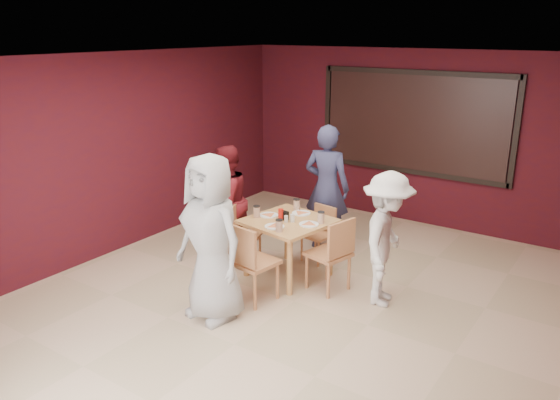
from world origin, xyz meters
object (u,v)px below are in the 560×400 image
Objects in this scene: diner_left at (226,201)px; diner_right at (386,239)px; chair_front at (249,259)px; chair_left at (241,231)px; diner_front at (211,238)px; diner_back at (327,188)px; chair_right at (333,251)px; chair_back at (320,230)px; dining_table at (288,227)px.

diner_right reaches higher than diner_left.
chair_left is at bearing 133.47° from chair_front.
chair_front is at bearing 82.53° from diner_front.
diner_back reaches higher than diner_right.
chair_front is 1.03× the size of chair_right.
diner_front reaches higher than diner_back.
chair_left is 1.39m from diner_back.
chair_back is at bearing 93.07° from diner_front.
chair_right is 0.69m from diner_right.
diner_left is (-1.20, -0.57, 0.35)m from chair_back.
chair_right reaches higher than dining_table.
chair_front is at bearing -87.94° from dining_table.
chair_back is 0.96× the size of chair_left.
chair_left is (-0.77, -0.01, -0.22)m from dining_table.
dining_table is 1.46× the size of chair_back.
chair_front is 0.52× the size of diner_front.
diner_right is (1.25, -0.66, 0.36)m from chair_back.
chair_front is at bearing 84.37° from diner_back.
diner_left is (-1.15, 0.97, 0.24)m from chair_front.
chair_right is at bearing 85.20° from diner_right.
diner_left reaches higher than chair_back.
diner_back reaches higher than chair_right.
diner_front is (-0.11, -1.35, 0.26)m from dining_table.
diner_right is (1.40, -1.07, -0.12)m from diner_back.
chair_left is 0.44× the size of diner_back.
diner_left is (-1.05, -0.98, -0.13)m from diner_back.
chair_left is at bearing 124.65° from diner_front.
chair_left is at bearing -178.88° from dining_table.
chair_left is 0.85× the size of chair_right.
chair_front is 0.62× the size of diner_left.
chair_front is at bearing -130.14° from chair_right.
chair_front is 1.59m from diner_right.
diner_left is at bearing -154.58° from chair_back.
diner_left is (-1.82, 0.18, 0.25)m from chair_right.
diner_right reaches higher than chair_back.
chair_left is at bearing 77.97° from diner_right.
diner_front is 1.19× the size of diner_left.
diner_left is at bearing 174.01° from dining_table.
dining_table is at bearing 1.12° from chair_left.
chair_back is 0.41× the size of diner_front.
diner_right is at bearing -27.74° from chair_back.
diner_front is 1.79m from diner_left.
diner_right is at bearing 51.99° from diner_front.
dining_table is 0.71m from chair_right.
chair_front is 0.53× the size of diner_back.
diner_left reaches higher than chair_left.
diner_back is 1.16× the size of diner_left.
dining_table is at bearing 93.74° from diner_front.
diner_front is at bearing 120.47° from diner_right.
diner_left reaches higher than chair_right.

